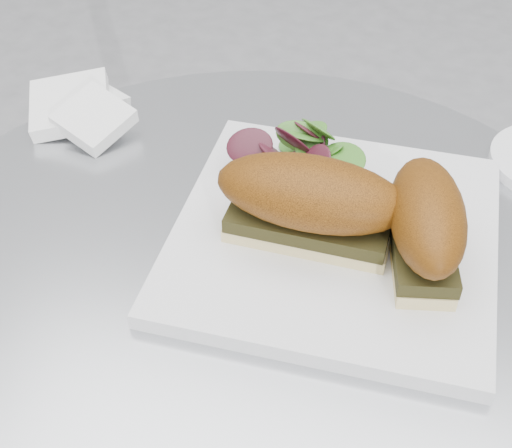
# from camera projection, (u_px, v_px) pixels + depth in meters

# --- Properties ---
(table) EXTENTS (0.70, 0.70, 0.73)m
(table) POSITION_uv_depth(u_px,v_px,m) (254.00, 423.00, 0.80)
(table) COLOR silver
(table) RESTS_ON ground
(plate) EXTENTS (0.30, 0.30, 0.02)m
(plate) POSITION_uv_depth(u_px,v_px,m) (334.00, 236.00, 0.66)
(plate) COLOR white
(plate) RESTS_ON table
(sandwich_left) EXTENTS (0.17, 0.08, 0.08)m
(sandwich_left) POSITION_uv_depth(u_px,v_px,m) (310.00, 201.00, 0.62)
(sandwich_left) COLOR #F2E097
(sandwich_left) RESTS_ON plate
(sandwich_right) EXTENTS (0.09, 0.15, 0.08)m
(sandwich_right) POSITION_uv_depth(u_px,v_px,m) (426.00, 223.00, 0.60)
(sandwich_right) COLOR #F2E097
(sandwich_right) RESTS_ON plate
(salad) EXTENTS (0.12, 0.12, 0.05)m
(salad) POSITION_uv_depth(u_px,v_px,m) (305.00, 144.00, 0.71)
(salad) COLOR green
(salad) RESTS_ON plate
(napkin) EXTENTS (0.13, 0.13, 0.02)m
(napkin) POSITION_uv_depth(u_px,v_px,m) (84.00, 121.00, 0.80)
(napkin) COLOR white
(napkin) RESTS_ON table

